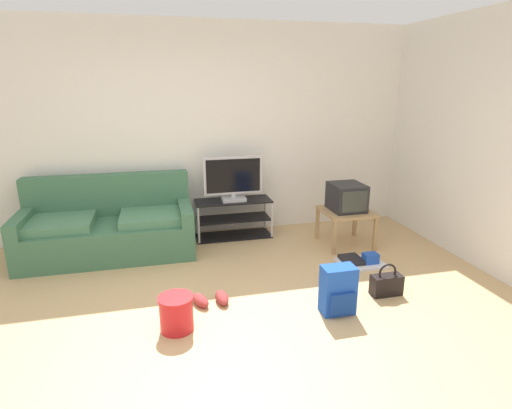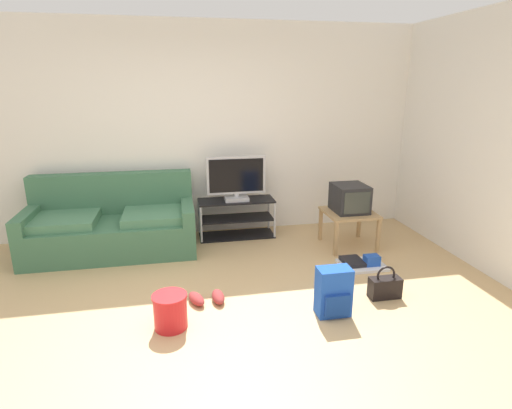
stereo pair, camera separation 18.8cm
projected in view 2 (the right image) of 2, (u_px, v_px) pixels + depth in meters
The scene contains 13 objects.
ground_plane at pixel (206, 332), 3.37m from camera, with size 9.00×9.80×0.02m, color tan.
wall_back at pixel (187, 132), 5.29m from camera, with size 9.00×0.10×2.70m, color silver.
wall_right at pixel (485, 142), 4.33m from camera, with size 0.10×3.60×2.70m, color silver.
couch at pixel (113, 225), 4.92m from camera, with size 1.92×0.89×0.89m.
tv_stand at pixel (236, 218), 5.40m from camera, with size 0.98×0.38×0.50m.
flat_tv at pixel (236, 179), 5.22m from camera, with size 0.75×0.22×0.57m.
side_table at pixel (349, 216), 5.03m from camera, with size 0.59×0.59×0.45m.
crt_tv at pixel (350, 198), 4.98m from camera, with size 0.39×0.43×0.33m.
backpack at pixel (334, 292), 3.56m from camera, with size 0.29×0.25×0.43m.
handbag at pixel (385, 287), 3.87m from camera, with size 0.29×0.13×0.32m.
cleaning_bucket at pixel (170, 310), 3.38m from camera, with size 0.29×0.29×0.30m.
sneakers_pair at pixel (207, 298), 3.80m from camera, with size 0.36×0.27×0.09m.
floor_tray at pixel (362, 263), 4.55m from camera, with size 0.48×0.37×0.14m.
Camera 2 is at (-0.16, -2.96, 1.95)m, focal length 28.89 mm.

